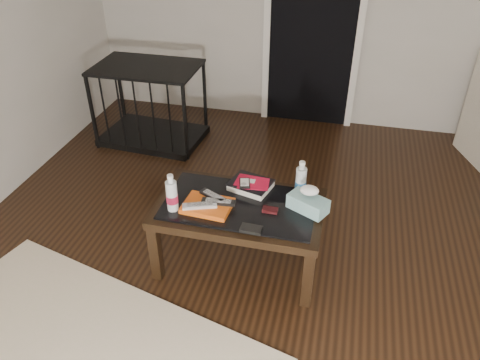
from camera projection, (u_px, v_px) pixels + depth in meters
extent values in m
plane|color=black|center=(323.00, 312.00, 2.70)|extent=(5.00, 5.00, 0.00)
cube|color=black|center=(314.00, 19.00, 4.22)|extent=(0.80, 0.05, 2.00)
cube|color=silver|center=(267.00, 17.00, 4.28)|extent=(0.06, 0.04, 2.04)
cube|color=silver|center=(361.00, 23.00, 4.11)|extent=(0.06, 0.04, 2.04)
cube|color=black|center=(156.00, 253.00, 2.82)|extent=(0.06, 0.06, 0.40)
cube|color=black|center=(308.00, 279.00, 2.64)|extent=(0.06, 0.06, 0.40)
cube|color=black|center=(184.00, 203.00, 3.24)|extent=(0.06, 0.06, 0.40)
cube|color=black|center=(317.00, 223.00, 3.06)|extent=(0.06, 0.06, 0.40)
cube|color=black|center=(240.00, 209.00, 2.82)|extent=(1.00, 0.60, 0.05)
cube|color=black|center=(240.00, 204.00, 2.80)|extent=(0.90, 0.50, 0.01)
cube|color=black|center=(154.00, 136.00, 4.42)|extent=(0.94, 0.67, 0.06)
cube|color=black|center=(146.00, 67.00, 4.05)|extent=(0.94, 0.67, 0.02)
cube|color=black|center=(92.00, 113.00, 4.10)|extent=(0.03, 0.03, 0.70)
cube|color=black|center=(185.00, 123.00, 3.93)|extent=(0.03, 0.03, 0.70)
cube|color=black|center=(120.00, 88.00, 4.55)|extent=(0.03, 0.03, 0.70)
cube|color=black|center=(205.00, 97.00, 4.38)|extent=(0.03, 0.03, 0.70)
cube|color=#E45B15|center=(207.00, 206.00, 2.76)|extent=(0.29, 0.23, 0.03)
cube|color=#B3B3B8|center=(200.00, 205.00, 2.71)|extent=(0.21, 0.12, 0.02)
cube|color=black|center=(218.00, 202.00, 2.75)|extent=(0.20, 0.07, 0.02)
cube|color=black|center=(214.00, 196.00, 2.79)|extent=(0.20, 0.14, 0.02)
cube|color=black|center=(251.00, 185.00, 2.92)|extent=(0.29, 0.26, 0.05)
cube|color=#BB0C2B|center=(251.00, 181.00, 2.91)|extent=(0.20, 0.15, 0.01)
cube|color=black|center=(245.00, 183.00, 2.87)|extent=(0.09, 0.12, 0.02)
cube|color=black|center=(270.00, 210.00, 2.73)|extent=(0.09, 0.05, 0.02)
cube|color=black|center=(251.00, 229.00, 2.58)|extent=(0.12, 0.08, 0.02)
cylinder|color=silver|center=(172.00, 192.00, 2.69)|extent=(0.07, 0.07, 0.24)
cylinder|color=silver|center=(301.00, 179.00, 2.81)|extent=(0.08, 0.08, 0.24)
cube|color=teal|center=(308.00, 204.00, 2.72)|extent=(0.26, 0.21, 0.09)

